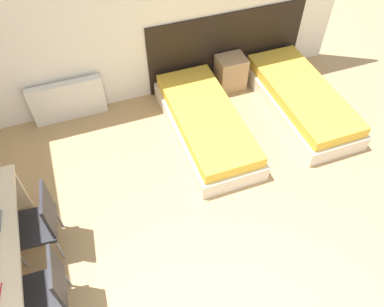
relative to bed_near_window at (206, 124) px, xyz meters
name	(u,v)px	position (x,y,z in m)	size (l,w,h in m)	color
wall_back	(143,10)	(-0.46, 1.09, 1.16)	(5.92, 0.05, 2.70)	white
headboard_panel	(227,48)	(0.73, 1.05, 0.37)	(2.43, 0.03, 1.11)	black
bed_near_window	(206,124)	(0.00, 0.00, 0.00)	(0.87, 2.04, 0.39)	beige
bed_near_door	(301,99)	(1.46, 0.00, 0.00)	(0.87, 2.04, 0.39)	beige
nightstand	(231,72)	(0.73, 0.84, 0.06)	(0.42, 0.35, 0.51)	tan
radiator	(68,101)	(-1.68, 0.97, 0.11)	(1.01, 0.12, 0.60)	silver
chair_near_laptop	(39,222)	(-2.19, -1.00, 0.29)	(0.48, 0.48, 0.88)	#232328
chair_near_notebook	(46,290)	(-2.19, -1.72, 0.29)	(0.46, 0.46, 0.88)	#232328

